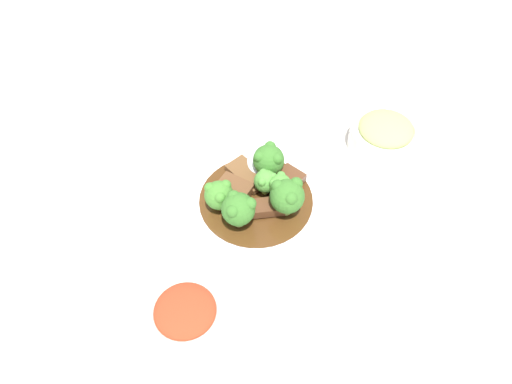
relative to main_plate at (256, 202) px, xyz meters
The scene contains 16 objects.
ground_plane 0.01m from the main_plate, ahead, with size 4.00×4.00×0.00m, color silver.
main_plate is the anchor object (origin of this frame).
beef_strip_0 0.06m from the main_plate, 147.95° to the left, with size 0.06×0.05×0.01m.
beef_strip_1 0.05m from the main_plate, 135.13° to the right, with size 0.06×0.08×0.01m.
beef_strip_2 0.04m from the main_plate, 83.72° to the right, with size 0.03×0.05×0.02m.
beef_strip_3 0.03m from the main_plate, 50.62° to the left, with size 0.06×0.07×0.02m.
broccoli_floret_0 0.04m from the main_plate, 159.40° to the left, with size 0.04×0.04×0.04m.
broccoli_floret_1 0.07m from the main_plate, 91.92° to the left, with size 0.05×0.05×0.06m.
broccoli_floret_2 0.07m from the main_plate, behind, with size 0.05×0.05×0.06m.
broccoli_floret_3 0.07m from the main_plate, ahead, with size 0.05×0.05×0.06m.
broccoli_floret_4 0.07m from the main_plate, 44.50° to the right, with size 0.04×0.04×0.05m.
broccoli_floret_5 0.05m from the main_plate, 120.80° to the left, with size 0.03×0.03×0.05m.
serving_spoon 0.09m from the main_plate, 156.49° to the right, with size 0.20×0.11×0.01m.
side_bowl_kimchi 0.21m from the main_plate, ahead, with size 0.10×0.10×0.04m.
side_bowl_appetizer 0.25m from the main_plate, 148.71° to the left, with size 0.12×0.12×0.06m.
sauce_dish 0.22m from the main_plate, 97.84° to the right, with size 0.07×0.07×0.01m.
Camera 1 is at (0.41, 0.22, 0.63)m, focal length 35.00 mm.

